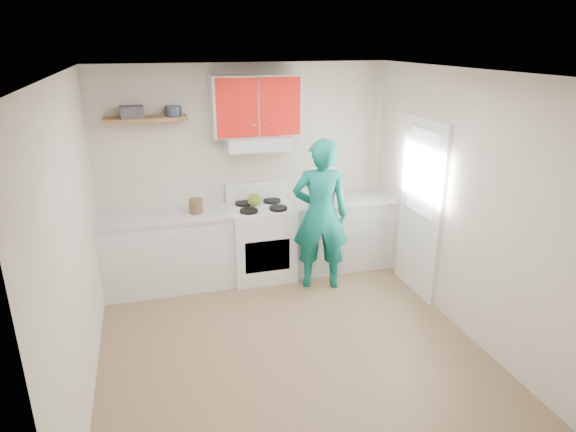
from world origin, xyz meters
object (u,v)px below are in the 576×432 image
object	(u,v)px
crock	(196,207)
person	(321,215)
kettle	(255,200)
tin	(173,111)
stove	(261,242)

from	to	relation	value
crock	person	world-z (taller)	person
person	kettle	bearing A→B (deg)	-23.13
tin	crock	xyz separation A→B (m)	(0.17, -0.17, -1.10)
tin	person	bearing A→B (deg)	-21.82
tin	kettle	size ratio (longest dim) A/B	1.04
kettle	person	distance (m)	0.86
tin	kettle	world-z (taller)	tin
stove	tin	distance (m)	1.90
tin	person	xyz separation A→B (m)	(1.56, -0.62, -1.18)
kettle	person	world-z (taller)	person
kettle	person	bearing A→B (deg)	-20.19
kettle	crock	bearing A→B (deg)	-156.09
kettle	person	xyz separation A→B (m)	(0.67, -0.53, -0.08)
crock	tin	bearing A→B (deg)	134.25
stove	crock	world-z (taller)	crock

